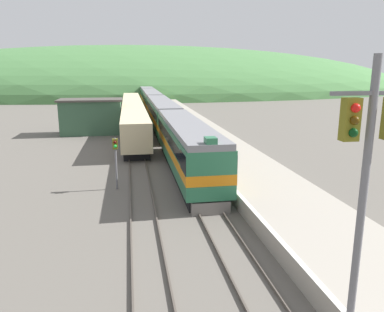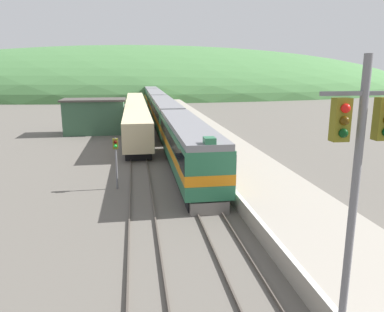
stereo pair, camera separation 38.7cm
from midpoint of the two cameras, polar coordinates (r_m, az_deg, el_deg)
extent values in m
cube|color=#4C443D|center=(75.73, -6.02, 6.78)|extent=(0.08, 180.00, 0.16)
cube|color=#4C443D|center=(75.82, -4.93, 6.81)|extent=(0.08, 180.00, 0.16)
cube|color=#4C443D|center=(75.65, -8.98, 6.69)|extent=(0.08, 180.00, 0.16)
cube|color=#4C443D|center=(75.66, -7.89, 6.73)|extent=(0.08, 180.00, 0.16)
cube|color=#9E9689|center=(56.43, 0.27, 5.14)|extent=(5.48, 140.00, 0.97)
cube|color=silver|center=(56.02, -2.40, 5.58)|extent=(0.24, 140.00, 0.01)
ellipsoid|color=#477A42|center=(139.88, -7.07, 9.56)|extent=(205.25, 92.36, 33.14)
cube|color=#385B42|center=(50.80, -14.39, 5.75)|extent=(7.60, 4.12, 4.29)
cube|color=#47423D|center=(50.58, -14.53, 8.30)|extent=(8.10, 4.62, 0.24)
cube|color=black|center=(30.79, -0.41, -1.65)|extent=(2.41, 18.13, 0.85)
cube|color=#286B47|center=(30.37, -0.42, 1.78)|extent=(2.94, 19.29, 2.91)
cube|color=orange|center=(30.41, -0.42, 1.35)|extent=(2.97, 19.31, 0.64)
cube|color=black|center=(30.25, -0.42, 2.97)|extent=(2.97, 18.13, 0.87)
cube|color=slate|center=(30.09, -0.42, 4.87)|extent=(2.77, 19.29, 0.40)
cube|color=black|center=(22.04, 2.79, -0.86)|extent=(2.98, 2.20, 1.16)
cube|color=#286B47|center=(21.09, 3.20, 2.38)|extent=(0.64, 0.80, 0.36)
cube|color=slate|center=(21.94, 3.21, -7.95)|extent=(2.30, 0.40, 0.77)
cube|color=black|center=(51.87, -3.89, 4.35)|extent=(2.41, 20.83, 0.85)
cube|color=#286B47|center=(51.62, -3.92, 6.41)|extent=(2.94, 22.16, 2.91)
cube|color=orange|center=(51.65, -3.92, 6.15)|extent=(2.97, 22.18, 0.64)
cube|color=black|center=(51.55, -3.94, 7.12)|extent=(2.97, 20.83, 0.87)
cube|color=slate|center=(51.45, -3.95, 8.24)|extent=(2.77, 22.16, 0.40)
cube|color=black|center=(74.69, -5.43, 6.98)|extent=(2.41, 20.83, 0.85)
cube|color=#286B47|center=(74.52, -5.46, 8.41)|extent=(2.94, 22.16, 2.91)
cube|color=orange|center=(74.53, -5.46, 8.24)|extent=(2.97, 22.18, 0.64)
cube|color=black|center=(74.47, -5.47, 8.90)|extent=(2.97, 20.83, 0.87)
cube|color=slate|center=(74.40, -5.49, 9.68)|extent=(2.77, 22.16, 0.40)
cube|color=black|center=(97.62, -6.26, 8.37)|extent=(2.41, 20.83, 0.85)
cube|color=#286B47|center=(97.49, -6.28, 9.47)|extent=(2.94, 22.16, 2.91)
cube|color=orange|center=(97.50, -6.28, 9.34)|extent=(2.97, 22.18, 0.64)
cube|color=black|center=(97.45, -6.29, 9.85)|extent=(2.97, 20.83, 0.87)
cube|color=slate|center=(97.40, -6.31, 10.44)|extent=(2.77, 22.16, 0.40)
cube|color=black|center=(120.60, -6.77, 9.23)|extent=(2.41, 20.83, 0.85)
cube|color=#286B47|center=(120.50, -6.79, 10.13)|extent=(2.94, 22.16, 2.91)
cube|color=orange|center=(120.51, -6.79, 10.01)|extent=(2.97, 22.18, 0.64)
cube|color=black|center=(120.47, -6.80, 10.43)|extent=(2.97, 20.83, 0.87)
cube|color=slate|center=(120.43, -6.82, 10.91)|extent=(2.77, 22.16, 0.40)
cube|color=black|center=(56.33, -8.27, 4.91)|extent=(2.46, 43.67, 0.80)
cube|color=beige|center=(56.11, -8.32, 6.71)|extent=(2.90, 45.49, 2.77)
cylinder|color=slate|center=(10.51, 24.02, -10.14)|extent=(0.20, 0.20, 8.59)
cube|color=slate|center=(9.76, 25.88, 8.60)|extent=(2.20, 0.10, 0.10)
cube|color=#6B6619|center=(9.51, 22.77, 5.11)|extent=(0.40, 0.28, 1.02)
sphere|color=red|center=(9.34, 23.47, 6.68)|extent=(0.22, 0.22, 0.22)
sphere|color=#412C05|center=(9.37, 23.32, 4.95)|extent=(0.22, 0.22, 0.22)
sphere|color=black|center=(9.41, 23.16, 3.23)|extent=(0.22, 0.22, 0.22)
cube|color=#6B6619|center=(10.13, 28.11, 5.01)|extent=(0.40, 0.28, 1.02)
cylinder|color=slate|center=(26.58, -11.05, -1.15)|extent=(0.14, 0.14, 3.66)
cube|color=#6B6619|center=(26.27, -11.18, 1.86)|extent=(0.36, 0.28, 0.71)
sphere|color=#3C0504|center=(26.07, -11.21, 2.09)|extent=(0.22, 0.22, 0.22)
sphere|color=green|center=(26.13, -11.18, 1.49)|extent=(0.22, 0.22, 0.22)
camera|label=1|loc=(0.19, -89.57, 0.10)|focal=35.00mm
camera|label=2|loc=(0.19, 90.43, -0.10)|focal=35.00mm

